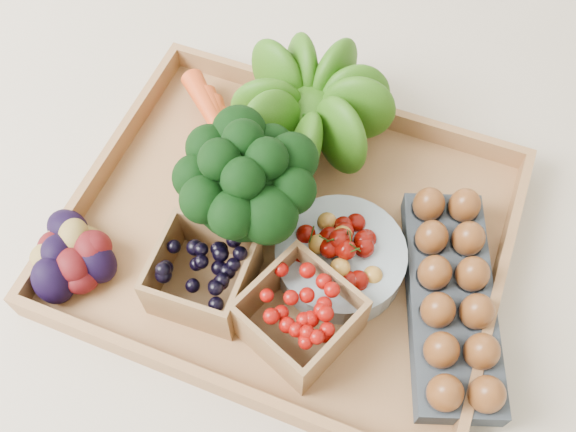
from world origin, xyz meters
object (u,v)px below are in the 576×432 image
(cherry_bowl, at_px, (340,259))
(egg_carton, at_px, (450,301))
(broccoli, at_px, (248,203))
(tray, at_px, (288,236))

(cherry_bowl, height_order, egg_carton, cherry_bowl)
(broccoli, xyz_separation_m, cherry_bowl, (0.13, -0.01, -0.05))
(tray, distance_m, cherry_bowl, 0.09)
(broccoli, relative_size, cherry_bowl, 1.06)
(broccoli, distance_m, egg_carton, 0.27)
(broccoli, bearing_deg, tray, 15.64)
(broccoli, distance_m, cherry_bowl, 0.13)
(cherry_bowl, relative_size, egg_carton, 0.57)
(cherry_bowl, bearing_deg, broccoli, 176.40)
(tray, relative_size, cherry_bowl, 3.37)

